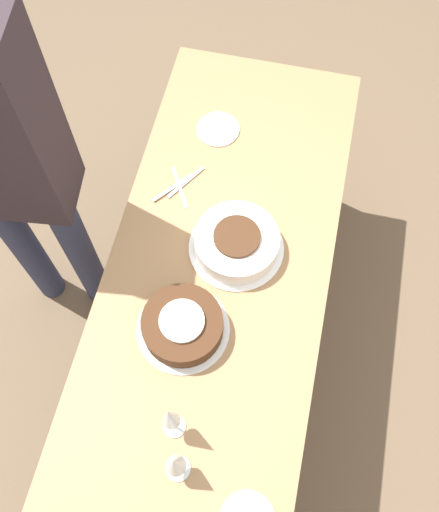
# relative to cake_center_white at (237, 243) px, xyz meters

# --- Properties ---
(ground_plane) EXTENTS (12.00, 12.00, 0.00)m
(ground_plane) POSITION_rel_cake_center_white_xyz_m (0.06, -0.04, -0.79)
(ground_plane) COLOR brown
(dining_table) EXTENTS (1.76, 0.71, 0.75)m
(dining_table) POSITION_rel_cake_center_white_xyz_m (0.06, -0.04, -0.16)
(dining_table) COLOR #9E754C
(dining_table) RESTS_ON ground_plane
(cake_center_white) EXTENTS (0.31, 0.31, 0.09)m
(cake_center_white) POSITION_rel_cake_center_white_xyz_m (0.00, 0.00, 0.00)
(cake_center_white) COLOR white
(cake_center_white) RESTS_ON dining_table
(cake_front_chocolate) EXTENTS (0.29, 0.29, 0.09)m
(cake_front_chocolate) POSITION_rel_cake_center_white_xyz_m (0.31, -0.10, 0.00)
(cake_front_chocolate) COLOR white
(cake_front_chocolate) RESTS_ON dining_table
(wine_glass_near) EXTENTS (0.06, 0.06, 0.23)m
(wine_glass_near) POSITION_rel_cake_center_white_xyz_m (0.59, -0.05, 0.12)
(wine_glass_near) COLOR silver
(wine_glass_near) RESTS_ON dining_table
(wine_glass_far) EXTENTS (0.07, 0.07, 0.20)m
(wine_glass_far) POSITION_rel_cake_center_white_xyz_m (0.70, -0.02, 0.10)
(wine_glass_far) COLOR silver
(wine_glass_far) RESTS_ON dining_table
(dessert_plate_left) EXTENTS (0.16, 0.16, 0.01)m
(dessert_plate_left) POSITION_rel_cake_center_white_xyz_m (-0.45, -0.16, -0.04)
(dessert_plate_left) COLOR white
(dessert_plate_left) RESTS_ON dining_table
(fork_pile) EXTENTS (0.18, 0.15, 0.01)m
(fork_pile) POSITION_rel_cake_center_white_xyz_m (-0.19, -0.24, -0.03)
(fork_pile) COLOR silver
(fork_pile) RESTS_ON dining_table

